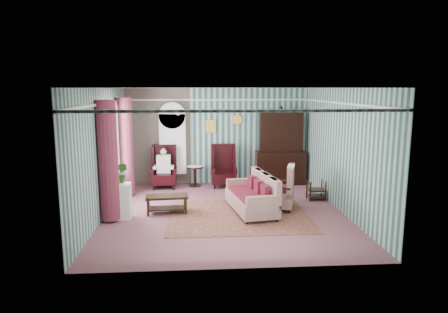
{
  "coord_description": "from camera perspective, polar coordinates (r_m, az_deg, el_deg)",
  "views": [
    {
      "loc": [
        -0.65,
        -9.05,
        2.89
      ],
      "look_at": [
        0.03,
        0.6,
        1.23
      ],
      "focal_mm": 32.0,
      "sensor_mm": 36.0,
      "label": 1
    }
  ],
  "objects": [
    {
      "name": "nest_table",
      "position": [
        10.75,
        13.01,
        -4.64
      ],
      "size": [
        0.45,
        0.38,
        0.54
      ],
      "primitive_type": "cube",
      "color": "black",
      "rests_on": "floor"
    },
    {
      "name": "wingback_right",
      "position": [
        11.75,
        -0.05,
        -1.39
      ],
      "size": [
        0.76,
        0.8,
        1.25
      ],
      "primitive_type": "cube",
      "color": "black",
      "rests_on": "floor"
    },
    {
      "name": "sofa",
      "position": [
        9.41,
        3.91,
        -4.76
      ],
      "size": [
        1.4,
        2.01,
        1.08
      ],
      "primitive_type": "cube",
      "rotation": [
        0.0,
        0.0,
        1.74
      ],
      "color": "#B4A58B",
      "rests_on": "floor"
    },
    {
      "name": "room_shell",
      "position": [
        9.26,
        -3.82,
        4.23
      ],
      "size": [
        5.53,
        6.02,
        2.91
      ],
      "color": "#345E5A",
      "rests_on": "ground"
    },
    {
      "name": "floral_armchair",
      "position": [
        9.75,
        7.5,
        -4.63
      ],
      "size": [
        0.99,
        1.07,
        0.98
      ],
      "primitive_type": "cube",
      "rotation": [
        0.0,
        0.0,
        1.28
      ],
      "color": "#C2BC96",
      "rests_on": "floor"
    },
    {
      "name": "bookcase",
      "position": [
        12.04,
        -7.32,
        1.19
      ],
      "size": [
        0.8,
        0.28,
        2.24
      ],
      "primitive_type": "cube",
      "color": "white",
      "rests_on": "floor"
    },
    {
      "name": "wingback_left",
      "position": [
        11.76,
        -8.59,
        -1.49
      ],
      "size": [
        0.76,
        0.8,
        1.25
      ],
      "primitive_type": "cube",
      "color": "black",
      "rests_on": "floor"
    },
    {
      "name": "potted_plant_b",
      "position": [
        9.19,
        -14.39,
        -2.27
      ],
      "size": [
        0.31,
        0.28,
        0.46
      ],
      "primitive_type": "imported",
      "rotation": [
        0.0,
        0.0,
        -0.34
      ],
      "color": "#1B561B",
      "rests_on": "plant_stand"
    },
    {
      "name": "potted_plant_c",
      "position": [
        9.15,
        -15.59,
        -2.66
      ],
      "size": [
        0.26,
        0.26,
        0.37
      ],
      "primitive_type": "imported",
      "rotation": [
        0.0,
        0.0,
        -0.26
      ],
      "color": "#19511B",
      "rests_on": "plant_stand"
    },
    {
      "name": "round_side_table",
      "position": [
        11.93,
        -4.18,
        -2.84
      ],
      "size": [
        0.5,
        0.5,
        0.6
      ],
      "primitive_type": "cylinder",
      "color": "black",
      "rests_on": "floor"
    },
    {
      "name": "dresser_hutch",
      "position": [
        12.16,
        8.12,
        1.54
      ],
      "size": [
        1.5,
        0.56,
        2.36
      ],
      "primitive_type": "cube",
      "color": "black",
      "rests_on": "floor"
    },
    {
      "name": "coffee_table",
      "position": [
        9.49,
        -8.14,
        -6.77
      ],
      "size": [
        1.01,
        0.52,
        0.42
      ],
      "primitive_type": "cube",
      "rotation": [
        0.0,
        0.0,
        0.08
      ],
      "color": "black",
      "rests_on": "floor"
    },
    {
      "name": "potted_plant_a",
      "position": [
        9.04,
        -15.74,
        -2.72
      ],
      "size": [
        0.4,
        0.36,
        0.4
      ],
      "primitive_type": "imported",
      "rotation": [
        0.0,
        0.0,
        -0.14
      ],
      "color": "#174C1C",
      "rests_on": "plant_stand"
    },
    {
      "name": "rug",
      "position": [
        9.26,
        2.08,
        -8.43
      ],
      "size": [
        3.2,
        2.6,
        0.01
      ],
      "primitive_type": "cube",
      "color": "#451E17",
      "rests_on": "floor"
    },
    {
      "name": "floor",
      "position": [
        9.52,
        0.07,
        -7.95
      ],
      "size": [
        6.0,
        6.0,
        0.0
      ],
      "primitive_type": "plane",
      "color": "#874F58",
      "rests_on": "ground"
    },
    {
      "name": "seated_woman",
      "position": [
        11.76,
        -8.59,
        -1.66
      ],
      "size": [
        0.44,
        0.4,
        1.18
      ],
      "primitive_type": null,
      "color": "white",
      "rests_on": "floor"
    },
    {
      "name": "plant_stand",
      "position": [
        9.26,
        -14.86,
        -6.21
      ],
      "size": [
        0.55,
        0.35,
        0.8
      ],
      "primitive_type": "cube",
      "color": "silver",
      "rests_on": "floor"
    }
  ]
}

